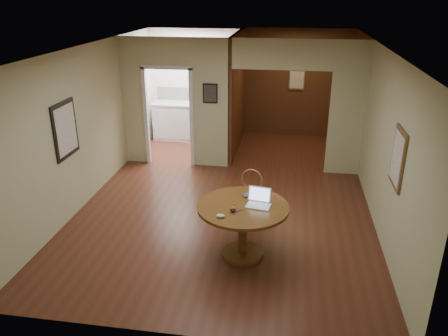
% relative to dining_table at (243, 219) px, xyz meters
% --- Properties ---
extents(floor, '(5.00, 5.00, 0.00)m').
position_rel_dining_table_xyz_m(floor, '(-0.47, 0.82, -0.59)').
color(floor, '#4D2516').
rests_on(floor, ground).
extents(room_shell, '(5.20, 7.50, 5.00)m').
position_rel_dining_table_xyz_m(room_shell, '(-0.94, 3.91, 0.70)').
color(room_shell, silver).
rests_on(room_shell, ground).
extents(dining_table, '(1.28, 1.28, 0.80)m').
position_rel_dining_table_xyz_m(dining_table, '(0.00, 0.00, 0.00)').
color(dining_table, brown).
rests_on(dining_table, ground).
extents(chair, '(0.48, 0.48, 0.93)m').
position_rel_dining_table_xyz_m(chair, '(0.01, 0.94, -0.08)').
color(chair, brown).
rests_on(chair, ground).
extents(open_laptop, '(0.36, 0.33, 0.23)m').
position_rel_dining_table_xyz_m(open_laptop, '(0.21, 0.08, 0.27)').
color(open_laptop, silver).
rests_on(open_laptop, dining_table).
extents(closed_laptop, '(0.34, 0.30, 0.02)m').
position_rel_dining_table_xyz_m(closed_laptop, '(0.11, 0.31, 0.22)').
color(closed_laptop, '#B7B7BC').
rests_on(closed_laptop, dining_table).
extents(mouse, '(0.12, 0.08, 0.05)m').
position_rel_dining_table_xyz_m(mouse, '(-0.25, -0.38, 0.23)').
color(mouse, silver).
rests_on(mouse, dining_table).
extents(wine_glass, '(0.09, 0.09, 0.10)m').
position_rel_dining_table_xyz_m(wine_glass, '(-0.11, -0.20, 0.26)').
color(wine_glass, white).
rests_on(wine_glass, dining_table).
extents(pen, '(0.11, 0.09, 0.01)m').
position_rel_dining_table_xyz_m(pen, '(-0.04, -0.17, 0.21)').
color(pen, '#0B1051').
rests_on(pen, dining_table).
extents(kitchen_cabinet, '(2.06, 0.60, 0.94)m').
position_rel_dining_table_xyz_m(kitchen_cabinet, '(-1.82, 5.02, -0.12)').
color(kitchen_cabinet, white).
rests_on(kitchen_cabinet, ground).
extents(grocery_bag, '(0.36, 0.33, 0.30)m').
position_rel_dining_table_xyz_m(grocery_bag, '(-1.02, 5.02, 0.50)').
color(grocery_bag, beige).
rests_on(grocery_bag, kitchen_cabinet).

